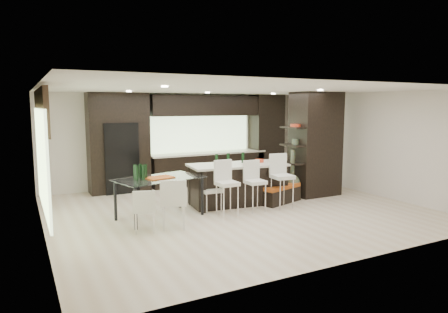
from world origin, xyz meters
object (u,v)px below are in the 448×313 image
stool_right (282,186)px  chair_near (174,205)px  kitchen_island (238,184)px  chair_far (145,212)px  bench (280,194)px  dining_table (160,198)px  stool_left (227,193)px  chair_end (211,193)px  floor_vase (292,174)px  stool_mid (255,191)px

stool_right → chair_near: (-2.77, -0.31, -0.05)m
kitchen_island → chair_far: kitchen_island is taller
bench → stool_right: bearing=-138.0°
stool_right → dining_table: bearing=174.1°
kitchen_island → stool_right: bearing=-42.5°
kitchen_island → chair_far: (-2.61, -1.09, -0.11)m
dining_table → stool_left: bearing=-34.4°
bench → chair_end: (-1.82, 0.09, 0.19)m
stool_right → chair_end: size_ratio=1.22×
stool_left → floor_vase: (2.18, 0.60, 0.15)m
floor_vase → dining_table: floor_vase is taller
chair_near → chair_end: bearing=54.7°
floor_vase → chair_near: 3.64m
kitchen_island → stool_left: 1.08m
kitchen_island → stool_left: (-0.71, -0.81, -0.01)m
kitchen_island → chair_far: 2.83m
bench → floor_vase: 0.67m
floor_vase → chair_far: floor_vase is taller
stool_right → chair_end: 1.66m
dining_table → chair_far: bearing=-139.2°
kitchen_island → chair_end: 0.92m
stool_left → stool_mid: stool_left is taller
stool_right → chair_far: stool_right is taller
bench → chair_far: bearing=173.1°
stool_mid → chair_end: size_ratio=1.11×
kitchen_island → chair_near: (-2.05, -1.13, -0.03)m
stool_left → floor_vase: 2.27m
stool_left → stool_right: stool_right is taller
stool_right → chair_far: bearing=-170.8°
kitchen_island → stool_mid: bearing=-83.5°
chair_near → bench: bearing=33.8°
chair_end → floor_vase: bearing=-85.3°
stool_mid → chair_near: 2.08m
stool_left → dining_table: stool_left is taller
chair_near → chair_far: size_ratio=1.19×
bench → stool_mid: bearing=-175.1°
chair_end → dining_table: bearing=92.2°
chair_far → dining_table: bearing=73.1°
dining_table → chair_far: dining_table is taller
bench → chair_far: (-3.56, -0.70, 0.16)m
stool_right → dining_table: stool_right is taller
floor_vase → chair_far: (-4.07, -0.89, -0.25)m
chair_near → chair_far: (-0.55, 0.04, -0.07)m
stool_mid → dining_table: stool_mid is taller
dining_table → floor_vase: bearing=-12.3°
bench → floor_vase: (0.51, 0.19, 0.40)m
stool_mid → chair_end: stool_mid is taller
stool_right → chair_near: stool_right is taller
chair_end → bench: bearing=-90.5°
kitchen_island → stool_right: stool_right is taller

